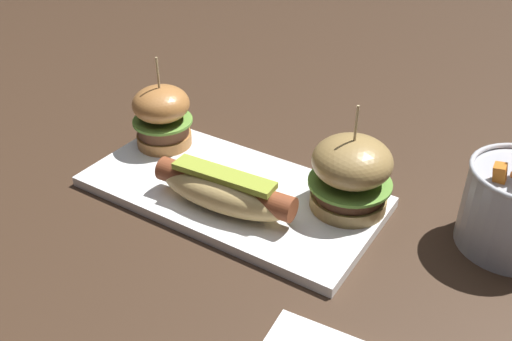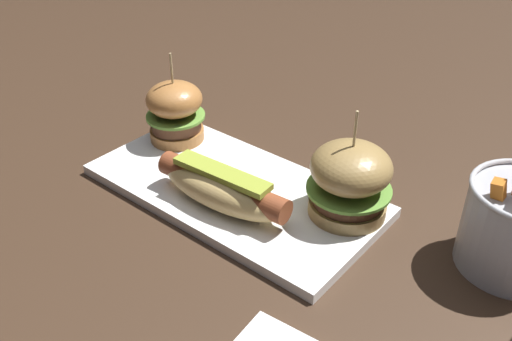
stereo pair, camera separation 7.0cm
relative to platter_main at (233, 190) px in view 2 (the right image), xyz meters
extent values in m
plane|color=#382619|center=(0.00, 0.00, -0.01)|extent=(3.00, 3.00, 0.00)
cube|color=white|center=(0.00, 0.00, 0.00)|extent=(0.39, 0.19, 0.01)
ellipsoid|color=tan|center=(0.02, -0.04, 0.03)|extent=(0.18, 0.07, 0.05)
cylinder|color=brown|center=(0.02, -0.04, 0.04)|extent=(0.19, 0.04, 0.03)
cube|color=olive|center=(0.02, -0.04, 0.06)|extent=(0.14, 0.04, 0.01)
cylinder|color=#A96D38|center=(-0.15, 0.04, 0.02)|extent=(0.08, 0.08, 0.02)
cylinder|color=brown|center=(-0.15, 0.04, 0.03)|extent=(0.07, 0.07, 0.02)
cylinder|color=#609338|center=(-0.15, 0.04, 0.05)|extent=(0.09, 0.09, 0.00)
ellipsoid|color=#A96D38|center=(-0.15, 0.04, 0.07)|extent=(0.08, 0.08, 0.05)
cylinder|color=tan|center=(-0.15, 0.04, 0.11)|extent=(0.00, 0.00, 0.06)
cylinder|color=olive|center=(0.15, 0.05, 0.02)|extent=(0.10, 0.10, 0.02)
cylinder|color=#482A1A|center=(0.15, 0.05, 0.03)|extent=(0.09, 0.09, 0.02)
cylinder|color=#609338|center=(0.15, 0.05, 0.04)|extent=(0.10, 0.10, 0.00)
ellipsoid|color=olive|center=(0.15, 0.05, 0.07)|extent=(0.10, 0.10, 0.06)
cylinder|color=tan|center=(0.15, 0.05, 0.12)|extent=(0.00, 0.00, 0.06)
cube|color=orange|center=(0.31, 0.07, 0.08)|extent=(0.02, 0.02, 0.06)
camera|label=1|loc=(0.35, -0.49, 0.43)|focal=39.30mm
camera|label=2|loc=(0.41, -0.45, 0.43)|focal=39.30mm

